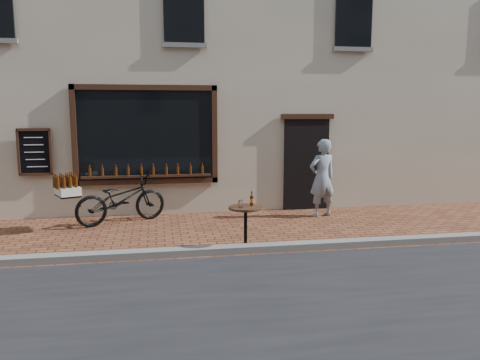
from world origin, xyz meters
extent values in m
plane|color=#5C301D|center=(0.00, 0.00, 0.00)|extent=(90.00, 90.00, 0.00)
cube|color=slate|center=(0.00, 0.20, 0.06)|extent=(90.00, 0.25, 0.12)
cube|color=beige|center=(0.00, 6.50, 5.00)|extent=(28.00, 6.00, 10.00)
cube|color=black|center=(-1.90, 3.45, 1.85)|extent=(3.00, 0.06, 2.00)
cube|color=black|center=(-1.90, 3.43, 2.91)|extent=(3.24, 0.10, 0.12)
cube|color=black|center=(-1.90, 3.43, 0.79)|extent=(3.24, 0.10, 0.12)
cube|color=black|center=(-3.46, 3.43, 1.85)|extent=(0.12, 0.10, 2.24)
cube|color=black|center=(-0.34, 3.43, 1.85)|extent=(0.12, 0.10, 2.24)
cube|color=black|center=(-1.90, 3.38, 0.92)|extent=(2.90, 0.16, 0.05)
cube|color=black|center=(1.90, 3.46, 1.10)|extent=(1.10, 0.10, 2.20)
cube|color=black|center=(1.90, 3.43, 2.26)|extent=(1.30, 0.10, 0.12)
cube|color=black|center=(-4.30, 3.44, 1.50)|extent=(0.62, 0.04, 0.92)
cylinder|color=#3D1C07|center=(-3.15, 3.38, 1.04)|extent=(0.06, 0.06, 0.19)
cylinder|color=#3D1C07|center=(-2.87, 3.38, 1.04)|extent=(0.06, 0.06, 0.19)
cylinder|color=#3D1C07|center=(-2.59, 3.38, 1.04)|extent=(0.06, 0.06, 0.19)
cylinder|color=#3D1C07|center=(-2.32, 3.38, 1.04)|extent=(0.06, 0.06, 0.19)
cylinder|color=#3D1C07|center=(-2.04, 3.38, 1.04)|extent=(0.06, 0.06, 0.19)
cylinder|color=#3D1C07|center=(-1.76, 3.38, 1.04)|extent=(0.06, 0.06, 0.19)
cylinder|color=#3D1C07|center=(-1.48, 3.38, 1.04)|extent=(0.06, 0.06, 0.19)
cylinder|color=#3D1C07|center=(-1.21, 3.38, 1.04)|extent=(0.06, 0.06, 0.19)
cylinder|color=#3D1C07|center=(-0.93, 3.38, 1.04)|extent=(0.06, 0.06, 0.19)
cylinder|color=#3D1C07|center=(-0.65, 3.38, 1.04)|extent=(0.06, 0.06, 0.19)
cube|color=black|center=(-1.00, 3.46, 4.60)|extent=(0.90, 0.06, 1.40)
cube|color=black|center=(3.00, 3.46, 4.60)|extent=(0.90, 0.06, 1.40)
imported|color=black|center=(-2.45, 2.74, 0.52)|extent=(2.08, 1.44, 1.04)
cube|color=black|center=(-3.44, 2.29, 0.71)|extent=(0.58, 0.66, 0.03)
cube|color=beige|center=(-3.44, 2.29, 0.81)|extent=(0.59, 0.68, 0.16)
cylinder|color=#3D1C07|center=(-3.25, 2.15, 1.00)|extent=(0.06, 0.06, 0.22)
cylinder|color=#3D1C07|center=(-3.36, 2.10, 1.00)|extent=(0.06, 0.06, 0.22)
cylinder|color=#3D1C07|center=(-3.46, 2.06, 1.00)|extent=(0.06, 0.06, 0.22)
cylinder|color=#3D1C07|center=(-3.57, 2.01, 1.00)|extent=(0.06, 0.06, 0.22)
cylinder|color=#3D1C07|center=(-3.31, 2.28, 1.00)|extent=(0.06, 0.06, 0.22)
cylinder|color=#3D1C07|center=(-3.42, 2.23, 1.00)|extent=(0.06, 0.06, 0.22)
cylinder|color=#3D1C07|center=(-3.52, 2.18, 1.00)|extent=(0.06, 0.06, 0.22)
cylinder|color=#3D1C07|center=(-3.63, 2.13, 1.00)|extent=(0.06, 0.06, 0.22)
cylinder|color=#3D1C07|center=(-3.37, 2.40, 1.00)|extent=(0.06, 0.06, 0.22)
cylinder|color=#3D1C07|center=(-3.47, 2.35, 1.00)|extent=(0.06, 0.06, 0.22)
cylinder|color=#3D1C07|center=(-3.58, 2.31, 1.00)|extent=(0.06, 0.06, 0.22)
cylinder|color=#3D1C07|center=(-3.68, 2.26, 1.00)|extent=(0.06, 0.06, 0.22)
cylinder|color=#3D1C07|center=(-3.42, 2.53, 1.00)|extent=(0.06, 0.06, 0.22)
cylinder|color=black|center=(-0.18, 0.35, 0.01)|extent=(0.44, 0.44, 0.03)
cylinder|color=black|center=(-0.18, 0.35, 0.38)|extent=(0.06, 0.06, 0.69)
cylinder|color=#311C10|center=(-0.18, 0.35, 0.74)|extent=(0.59, 0.59, 0.04)
cylinder|color=gold|center=(-0.07, 0.41, 0.85)|extent=(0.06, 0.06, 0.06)
cylinder|color=white|center=(-0.28, 0.28, 0.83)|extent=(0.08, 0.08, 0.13)
imported|color=gray|center=(2.01, 2.63, 0.88)|extent=(0.73, 0.57, 1.77)
camera|label=1|loc=(-1.64, -7.39, 2.39)|focal=35.00mm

